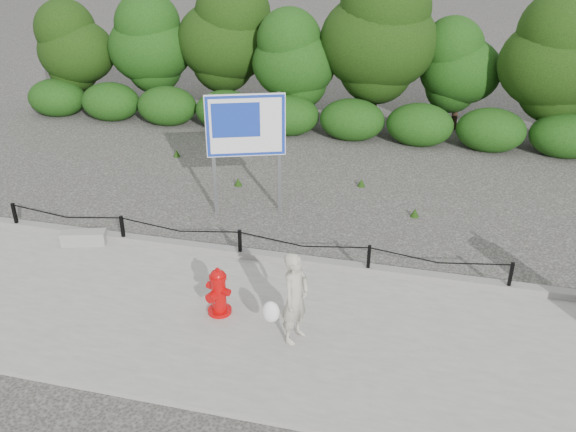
% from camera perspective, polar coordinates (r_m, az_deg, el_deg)
% --- Properties ---
extents(ground, '(90.00, 90.00, 0.00)m').
position_cam_1_polar(ground, '(12.04, -4.45, -4.20)').
color(ground, '#2D2B28').
rests_on(ground, ground).
extents(sidewalk, '(14.00, 4.00, 0.08)m').
position_cam_1_polar(sidewalk, '(10.46, -7.89, -9.44)').
color(sidewalk, gray).
rests_on(sidewalk, ground).
extents(curb, '(14.00, 0.22, 0.14)m').
position_cam_1_polar(curb, '(12.01, -4.40, -3.47)').
color(curb, slate).
rests_on(curb, sidewalk).
extents(chain_barrier, '(10.06, 0.06, 0.60)m').
position_cam_1_polar(chain_barrier, '(11.82, -4.53, -2.30)').
color(chain_barrier, black).
rests_on(chain_barrier, sidewalk).
extents(treeline, '(20.13, 3.53, 4.82)m').
position_cam_1_polar(treeline, '(19.29, 5.99, 15.46)').
color(treeline, black).
rests_on(treeline, ground).
extents(fire_hydrant, '(0.52, 0.52, 0.87)m').
position_cam_1_polar(fire_hydrant, '(10.26, -6.54, -7.07)').
color(fire_hydrant, '#B90608').
rests_on(fire_hydrant, sidewalk).
extents(pedestrian, '(0.75, 0.65, 1.53)m').
position_cam_1_polar(pedestrian, '(9.42, 0.55, -7.75)').
color(pedestrian, '#AAA492').
rests_on(pedestrian, sidewalk).
extents(concrete_block, '(0.93, 0.55, 0.28)m').
position_cam_1_polar(concrete_block, '(13.05, -18.55, -1.94)').
color(concrete_block, gray).
rests_on(concrete_block, sidewalk).
extents(advertising_sign, '(1.63, 0.68, 2.75)m').
position_cam_1_polar(advertising_sign, '(13.22, -4.00, 7.94)').
color(advertising_sign, slate).
rests_on(advertising_sign, ground).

